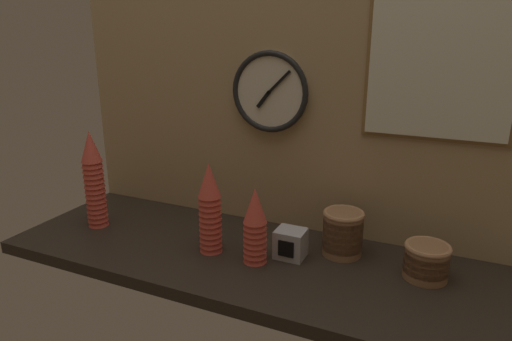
# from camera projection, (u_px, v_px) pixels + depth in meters

# --- Properties ---
(ground_plane) EXTENTS (1.60, 0.56, 0.04)m
(ground_plane) POSITION_uv_depth(u_px,v_px,m) (251.00, 258.00, 1.47)
(ground_plane) COLOR black
(wall_tiled_back) EXTENTS (1.60, 0.03, 1.05)m
(wall_tiled_back) POSITION_uv_depth(u_px,v_px,m) (283.00, 79.00, 1.53)
(wall_tiled_back) COLOR tan
(wall_tiled_back) RESTS_ON ground_plane
(cup_stack_center) EXTENTS (0.07, 0.07, 0.30)m
(cup_stack_center) POSITION_uv_depth(u_px,v_px,m) (210.00, 208.00, 1.43)
(cup_stack_center) COLOR #DB4C3D
(cup_stack_center) RESTS_ON ground_plane
(cup_stack_center_right) EXTENTS (0.07, 0.07, 0.24)m
(cup_stack_center_right) POSITION_uv_depth(u_px,v_px,m) (255.00, 225.00, 1.37)
(cup_stack_center_right) COLOR #DB4C3D
(cup_stack_center_right) RESTS_ON ground_plane
(cup_stack_far_left) EXTENTS (0.07, 0.07, 0.35)m
(cup_stack_far_left) POSITION_uv_depth(u_px,v_px,m) (94.00, 179.00, 1.61)
(cup_stack_far_left) COLOR #DB4C3D
(cup_stack_far_left) RESTS_ON ground_plane
(bowl_stack_right) EXTENTS (0.13, 0.13, 0.14)m
(bowl_stack_right) POSITION_uv_depth(u_px,v_px,m) (343.00, 232.00, 1.43)
(bowl_stack_right) COLOR #996B47
(bowl_stack_right) RESTS_ON ground_plane
(bowl_stack_far_right) EXTENTS (0.13, 0.13, 0.10)m
(bowl_stack_far_right) POSITION_uv_depth(u_px,v_px,m) (427.00, 260.00, 1.30)
(bowl_stack_far_right) COLOR #996B47
(bowl_stack_far_right) RESTS_ON ground_plane
(wall_clock) EXTENTS (0.28, 0.03, 0.28)m
(wall_clock) POSITION_uv_depth(u_px,v_px,m) (270.00, 92.00, 1.53)
(wall_clock) COLOR beige
(menu_board) EXTENTS (0.43, 0.01, 0.48)m
(menu_board) POSITION_uv_depth(u_px,v_px,m) (442.00, 58.00, 1.30)
(menu_board) COLOR olive
(napkin_dispenser) EXTENTS (0.09, 0.08, 0.09)m
(napkin_dispenser) POSITION_uv_depth(u_px,v_px,m) (290.00, 244.00, 1.42)
(napkin_dispenser) COLOR #B7B7BC
(napkin_dispenser) RESTS_ON ground_plane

